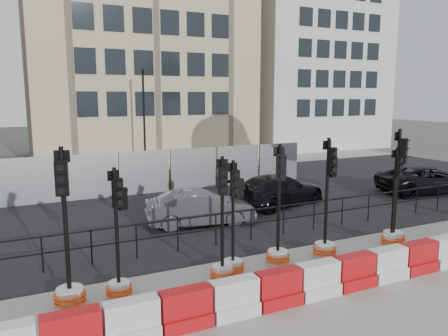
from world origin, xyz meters
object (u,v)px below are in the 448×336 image
traffic_signal_h (394,222)px  traffic_signal_d (233,247)px  traffic_signal_a (69,275)px  car_c (278,190)px

traffic_signal_h → traffic_signal_d: bearing=160.1°
traffic_signal_a → traffic_signal_h: size_ratio=0.98×
traffic_signal_a → traffic_signal_d: traffic_signal_a is taller
traffic_signal_a → car_c: (8.71, 5.45, -0.06)m
traffic_signal_d → car_c: bearing=50.0°
car_c → traffic_signal_d: bearing=122.3°
traffic_signal_d → traffic_signal_h: 5.29m
traffic_signal_d → traffic_signal_h: (5.28, -0.22, 0.03)m
traffic_signal_h → car_c: bearing=77.7°
traffic_signal_a → car_c: traffic_signal_a is taller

